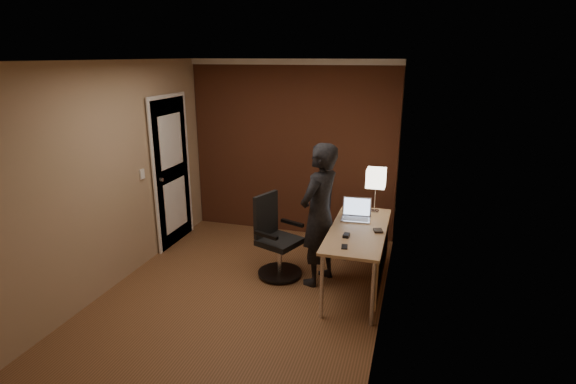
# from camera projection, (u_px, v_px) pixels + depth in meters

# --- Properties ---
(room) EXTENTS (4.00, 4.00, 4.00)m
(room) POSITION_uv_depth(u_px,v_px,m) (265.00, 145.00, 6.10)
(room) COLOR brown
(room) RESTS_ON ground
(desk) EXTENTS (0.60, 1.50, 0.73)m
(desk) POSITION_uv_depth(u_px,v_px,m) (365.00, 240.00, 4.92)
(desk) COLOR tan
(desk) RESTS_ON ground
(desk_lamp) EXTENTS (0.22, 0.22, 0.54)m
(desk_lamp) POSITION_uv_depth(u_px,v_px,m) (376.00, 178.00, 5.31)
(desk_lamp) COLOR silver
(desk_lamp) RESTS_ON desk
(laptop) EXTENTS (0.35, 0.28, 0.23)m
(laptop) POSITION_uv_depth(u_px,v_px,m) (356.00, 213.00, 5.20)
(laptop) COLOR silver
(laptop) RESTS_ON desk
(mouse) EXTENTS (0.06, 0.10, 0.03)m
(mouse) POSITION_uv_depth(u_px,v_px,m) (346.00, 235.00, 4.68)
(mouse) COLOR black
(mouse) RESTS_ON desk
(phone) EXTENTS (0.07, 0.12, 0.01)m
(phone) POSITION_uv_depth(u_px,v_px,m) (344.00, 247.00, 4.43)
(phone) COLOR black
(phone) RESTS_ON desk
(wallet) EXTENTS (0.12, 0.13, 0.02)m
(wallet) POSITION_uv_depth(u_px,v_px,m) (378.00, 231.00, 4.82)
(wallet) COLOR black
(wallet) RESTS_ON desk
(office_chair) EXTENTS (0.57, 0.62, 0.97)m
(office_chair) POSITION_uv_depth(u_px,v_px,m) (276.00, 241.00, 5.32)
(office_chair) COLOR black
(office_chair) RESTS_ON ground
(person) EXTENTS (0.58, 0.70, 1.65)m
(person) POSITION_uv_depth(u_px,v_px,m) (319.00, 215.00, 5.04)
(person) COLOR black
(person) RESTS_ON ground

